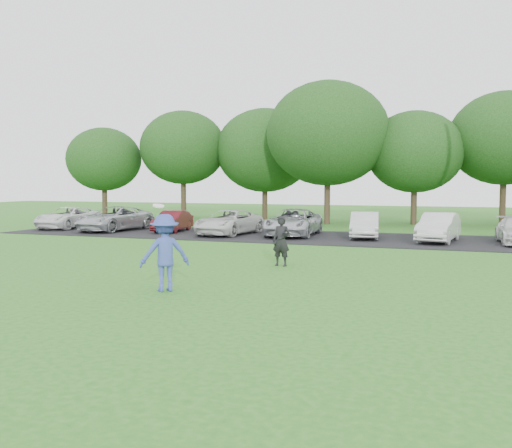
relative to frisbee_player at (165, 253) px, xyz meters
The scene contains 6 objects.
ground 1.39m from the frisbee_player, 47.38° to the left, with size 100.00×100.00×0.00m, color #26681D.
parking_lot 13.82m from the frisbee_player, 87.03° to the left, with size 32.00×6.50×0.03m, color black.
frisbee_player is the anchor object (origin of this frame).
camera_bystander 4.94m from the frisbee_player, 73.96° to the left, with size 0.58×0.44×1.53m.
parked_cars 13.85m from the frisbee_player, 89.56° to the left, with size 31.05×5.25×1.26m.
tree_row 23.98m from the frisbee_player, 84.60° to the left, with size 42.39×9.85×8.64m.
Camera 1 is at (5.85, -12.48, 2.56)m, focal length 40.00 mm.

